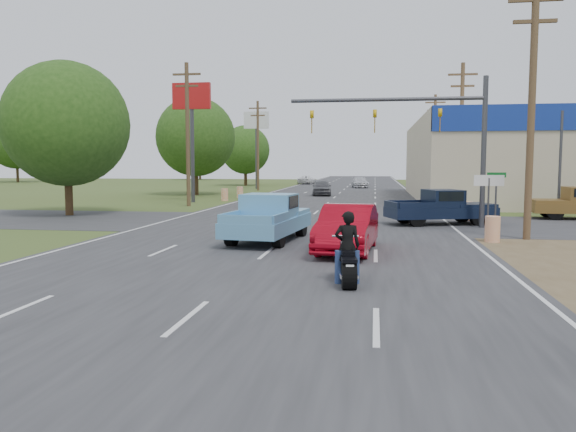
% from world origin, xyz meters
% --- Properties ---
extents(ground, '(200.00, 200.00, 0.00)m').
position_xyz_m(ground, '(0.00, 0.00, 0.00)').
color(ground, '#424F1F').
rests_on(ground, ground).
extents(main_road, '(15.00, 180.00, 0.02)m').
position_xyz_m(main_road, '(0.00, 40.00, 0.01)').
color(main_road, '#2D2D30').
rests_on(main_road, ground).
extents(cross_road, '(120.00, 10.00, 0.02)m').
position_xyz_m(cross_road, '(0.00, 18.00, 0.01)').
color(cross_road, '#2D2D30').
rests_on(cross_road, ground).
extents(utility_pole_1, '(2.00, 0.28, 10.00)m').
position_xyz_m(utility_pole_1, '(9.50, 13.00, 5.32)').
color(utility_pole_1, '#4C3823').
rests_on(utility_pole_1, ground).
extents(utility_pole_2, '(2.00, 0.28, 10.00)m').
position_xyz_m(utility_pole_2, '(9.50, 31.00, 5.32)').
color(utility_pole_2, '#4C3823').
rests_on(utility_pole_2, ground).
extents(utility_pole_3, '(2.00, 0.28, 10.00)m').
position_xyz_m(utility_pole_3, '(9.50, 49.00, 5.32)').
color(utility_pole_3, '#4C3823').
rests_on(utility_pole_3, ground).
extents(utility_pole_5, '(2.00, 0.28, 10.00)m').
position_xyz_m(utility_pole_5, '(-9.50, 28.00, 5.32)').
color(utility_pole_5, '#4C3823').
rests_on(utility_pole_5, ground).
extents(utility_pole_6, '(2.00, 0.28, 10.00)m').
position_xyz_m(utility_pole_6, '(-9.50, 52.00, 5.32)').
color(utility_pole_6, '#4C3823').
rests_on(utility_pole_6, ground).
extents(tree_0, '(7.14, 7.14, 8.84)m').
position_xyz_m(tree_0, '(-14.00, 20.00, 5.26)').
color(tree_0, '#422D19').
rests_on(tree_0, ground).
extents(tree_1, '(7.56, 7.56, 9.36)m').
position_xyz_m(tree_1, '(-13.50, 42.00, 5.57)').
color(tree_1, '#422D19').
rests_on(tree_1, ground).
extents(tree_2, '(6.72, 6.72, 8.32)m').
position_xyz_m(tree_2, '(-14.20, 66.00, 4.95)').
color(tree_2, '#422D19').
rests_on(tree_2, ground).
extents(tree_4, '(9.24, 9.24, 11.44)m').
position_xyz_m(tree_4, '(-55.00, 75.00, 6.82)').
color(tree_4, '#422D19').
rests_on(tree_4, ground).
extents(tree_5, '(7.98, 7.98, 9.88)m').
position_xyz_m(tree_5, '(30.00, 95.00, 5.88)').
color(tree_5, '#422D19').
rests_on(tree_5, ground).
extents(tree_6, '(8.82, 8.82, 10.92)m').
position_xyz_m(tree_6, '(-30.00, 95.00, 6.51)').
color(tree_6, '#422D19').
rests_on(tree_6, ground).
extents(barrel_0, '(0.56, 0.56, 1.00)m').
position_xyz_m(barrel_0, '(8.00, 12.00, 0.50)').
color(barrel_0, orange).
rests_on(barrel_0, ground).
extents(barrel_1, '(0.56, 0.56, 1.00)m').
position_xyz_m(barrel_1, '(8.40, 20.50, 0.50)').
color(barrel_1, orange).
rests_on(barrel_1, ground).
extents(barrel_2, '(0.56, 0.56, 1.00)m').
position_xyz_m(barrel_2, '(-8.50, 34.00, 0.50)').
color(barrel_2, orange).
rests_on(barrel_2, ground).
extents(barrel_3, '(0.56, 0.56, 1.00)m').
position_xyz_m(barrel_3, '(-8.20, 38.00, 0.50)').
color(barrel_3, orange).
rests_on(barrel_3, ground).
extents(pole_sign_left_near, '(3.00, 0.35, 9.20)m').
position_xyz_m(pole_sign_left_near, '(-10.50, 32.00, 7.17)').
color(pole_sign_left_near, '#3F3F44').
rests_on(pole_sign_left_near, ground).
extents(pole_sign_left_far, '(3.00, 0.35, 9.20)m').
position_xyz_m(pole_sign_left_far, '(-10.50, 56.00, 7.17)').
color(pole_sign_left_far, '#3F3F44').
rests_on(pole_sign_left_far, ground).
extents(lane_sign, '(1.20, 0.08, 2.52)m').
position_xyz_m(lane_sign, '(8.20, 14.00, 1.90)').
color(lane_sign, '#3F3F44').
rests_on(lane_sign, ground).
extents(street_name_sign, '(0.80, 0.08, 2.61)m').
position_xyz_m(street_name_sign, '(8.80, 15.50, 1.61)').
color(street_name_sign, '#3F3F44').
rests_on(street_name_sign, ground).
extents(signal_mast, '(9.12, 0.40, 7.00)m').
position_xyz_m(signal_mast, '(5.82, 17.00, 4.80)').
color(signal_mast, '#3F3F44').
rests_on(signal_mast, ground).
extents(red_convertible, '(2.09, 4.95, 1.59)m').
position_xyz_m(red_convertible, '(2.64, 8.76, 0.79)').
color(red_convertible, '#9C0716').
rests_on(red_convertible, ground).
extents(motorcycle, '(0.72, 2.24, 1.13)m').
position_xyz_m(motorcycle, '(2.90, 3.56, 0.50)').
color(motorcycle, black).
rests_on(motorcycle, ground).
extents(rider, '(0.68, 0.49, 1.73)m').
position_xyz_m(rider, '(2.89, 3.62, 0.86)').
color(rider, black).
rests_on(rider, ground).
extents(blue_pickup, '(2.74, 5.71, 1.83)m').
position_xyz_m(blue_pickup, '(-0.48, 11.15, 0.92)').
color(blue_pickup, black).
rests_on(blue_pickup, ground).
extents(navy_pickup, '(5.56, 3.54, 1.72)m').
position_xyz_m(navy_pickup, '(6.88, 18.19, 0.87)').
color(navy_pickup, black).
rests_on(navy_pickup, ground).
extents(distant_car_grey, '(2.09, 4.43, 1.46)m').
position_xyz_m(distant_car_grey, '(-1.41, 42.86, 0.73)').
color(distant_car_grey, '#525257').
rests_on(distant_car_grey, ground).
extents(distant_car_silver, '(2.40, 4.83, 1.35)m').
position_xyz_m(distant_car_silver, '(1.69, 61.28, 0.67)').
color(distant_car_silver, silver).
rests_on(distant_car_silver, ground).
extents(distant_car_white, '(2.47, 4.60, 1.23)m').
position_xyz_m(distant_car_white, '(-6.50, 72.98, 0.61)').
color(distant_car_white, white).
rests_on(distant_car_white, ground).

